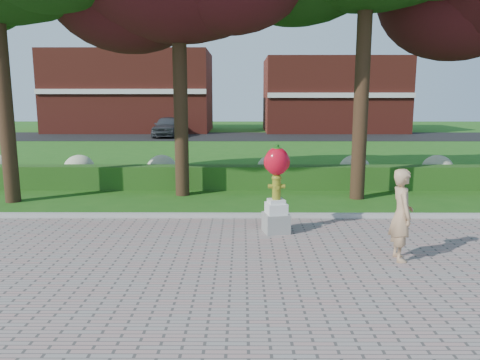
# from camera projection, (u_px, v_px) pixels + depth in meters

# --- Properties ---
(ground) EXTENTS (100.00, 100.00, 0.00)m
(ground) POSITION_uv_depth(u_px,v_px,m) (246.00, 259.00, 9.18)
(ground) COLOR #205A16
(ground) RESTS_ON ground
(curb) EXTENTS (40.00, 0.18, 0.15)m
(curb) POSITION_uv_depth(u_px,v_px,m) (245.00, 216.00, 12.11)
(curb) COLOR #ADADA5
(curb) RESTS_ON ground
(lawn_hedge) EXTENTS (24.00, 0.70, 0.80)m
(lawn_hedge) POSITION_uv_depth(u_px,v_px,m) (244.00, 177.00, 15.99)
(lawn_hedge) COLOR #1C4D16
(lawn_hedge) RESTS_ON ground
(hydrangea_row) EXTENTS (20.10, 1.10, 0.99)m
(hydrangea_row) POSITION_uv_depth(u_px,v_px,m) (260.00, 169.00, 16.95)
(hydrangea_row) COLOR beige
(hydrangea_row) RESTS_ON ground
(street) EXTENTS (50.00, 8.00, 0.02)m
(street) POSITION_uv_depth(u_px,v_px,m) (243.00, 136.00, 36.73)
(street) COLOR black
(street) RESTS_ON ground
(building_left) EXTENTS (14.00, 8.00, 7.00)m
(building_left) POSITION_uv_depth(u_px,v_px,m) (132.00, 92.00, 42.06)
(building_left) COLOR maroon
(building_left) RESTS_ON ground
(building_right) EXTENTS (12.00, 8.00, 6.40)m
(building_right) POSITION_uv_depth(u_px,v_px,m) (332.00, 95.00, 42.03)
(building_right) COLOR maroon
(building_right) RESTS_ON ground
(hydrant_sculpture) EXTENTS (0.65, 0.65, 2.03)m
(hydrant_sculpture) POSITION_uv_depth(u_px,v_px,m) (277.00, 187.00, 10.63)
(hydrant_sculpture) COLOR gray
(hydrant_sculpture) RESTS_ON walkway
(woman) EXTENTS (0.44, 0.66, 1.77)m
(woman) POSITION_uv_depth(u_px,v_px,m) (401.00, 215.00, 8.86)
(woman) COLOR tan
(woman) RESTS_ON walkway
(parked_car) EXTENTS (2.04, 4.74, 1.59)m
(parked_car) POSITION_uv_depth(u_px,v_px,m) (168.00, 126.00, 36.33)
(parked_car) COLOR #3D4045
(parked_car) RESTS_ON street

